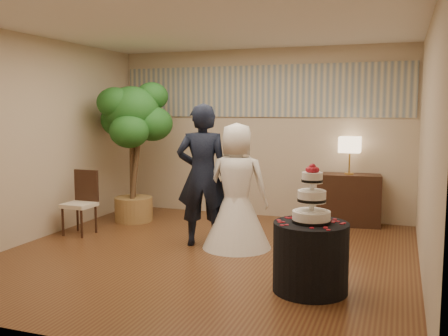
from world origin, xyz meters
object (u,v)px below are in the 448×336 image
at_px(groom, 203,175).
at_px(table_lamp, 350,156).
at_px(cake_table, 311,257).
at_px(bride, 237,186).
at_px(side_chair, 79,203).
at_px(console, 348,200).
at_px(wedding_cake, 312,193).
at_px(ficus_tree, 132,151).

xyz_separation_m(groom, table_lamp, (1.71, 1.84, 0.15)).
height_order(cake_table, table_lamp, table_lamp).
bearing_deg(bride, table_lamp, -130.29).
bearing_deg(bride, cake_table, 127.51).
relative_size(table_lamp, side_chair, 0.63).
xyz_separation_m(groom, cake_table, (1.65, -1.22, -0.59)).
xyz_separation_m(cake_table, side_chair, (-3.54, 1.15, 0.11)).
height_order(cake_table, side_chair, side_chair).
distance_m(bride, console, 2.23).
relative_size(groom, wedding_cake, 3.21).
bearing_deg(groom, side_chair, -14.31).
bearing_deg(console, table_lamp, 0.00).
bearing_deg(side_chair, groom, 4.73).
height_order(ficus_tree, side_chair, ficus_tree).
bearing_deg(bride, wedding_cake, 127.51).
distance_m(wedding_cake, table_lamp, 3.06).
relative_size(bride, console, 1.70).
xyz_separation_m(table_lamp, ficus_tree, (-3.30, -0.88, 0.05)).
height_order(groom, bride, groom).
bearing_deg(console, bride, -131.30).
height_order(console, table_lamp, table_lamp).
xyz_separation_m(cake_table, wedding_cake, (0.00, 0.00, 0.64)).
height_order(bride, console, bride).
bearing_deg(wedding_cake, console, 88.89).
relative_size(console, table_lamp, 1.66).
distance_m(cake_table, ficus_tree, 3.98).
relative_size(wedding_cake, table_lamp, 1.01).
height_order(cake_table, console, console).
relative_size(bride, ficus_tree, 0.72).
xyz_separation_m(console, side_chair, (-3.60, -1.91, 0.06)).
xyz_separation_m(groom, wedding_cake, (1.65, -1.22, 0.05)).
distance_m(bride, table_lamp, 2.21).
distance_m(wedding_cake, ficus_tree, 3.90).
height_order(groom, side_chair, groom).
bearing_deg(ficus_tree, table_lamp, 15.01).
distance_m(groom, ficus_tree, 1.87).
distance_m(groom, side_chair, 1.95).
xyz_separation_m(cake_table, ficus_tree, (-3.24, 2.17, 0.79)).
xyz_separation_m(bride, console, (1.24, 1.80, -0.42)).
bearing_deg(ficus_tree, groom, -30.90).
distance_m(table_lamp, side_chair, 4.12).
height_order(groom, table_lamp, groom).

